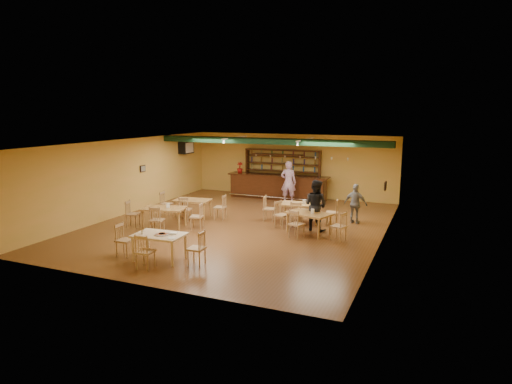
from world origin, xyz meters
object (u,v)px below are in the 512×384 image
at_px(dining_table_b, 300,213).
at_px(patron_right_a, 316,205).
at_px(bar_counter, 278,187).
at_px(near_table, 160,247).
at_px(dining_table_d, 309,223).
at_px(patron_bar, 288,182).
at_px(dining_table_c, 164,218).
at_px(dining_table_a, 193,208).

xyz_separation_m(dining_table_b, patron_right_a, (0.80, -0.80, 0.52)).
height_order(bar_counter, near_table, bar_counter).
height_order(dining_table_d, patron_bar, patron_bar).
bearing_deg(dining_table_c, dining_table_b, 17.48).
distance_m(bar_counter, dining_table_d, 6.05).
distance_m(bar_counter, patron_right_a, 5.69).
bearing_deg(dining_table_a, patron_bar, 49.47).
xyz_separation_m(bar_counter, patron_right_a, (3.11, -4.75, 0.32)).
xyz_separation_m(dining_table_b, patron_bar, (-1.51, 3.12, 0.59)).
height_order(dining_table_d, near_table, near_table).
distance_m(dining_table_d, patron_bar, 4.97).
height_order(dining_table_c, patron_bar, patron_bar).
xyz_separation_m(dining_table_a, dining_table_d, (4.83, -0.52, 0.01)).
relative_size(dining_table_d, patron_bar, 0.75).
bearing_deg(bar_counter, dining_table_d, -60.04).
distance_m(near_table, patron_bar, 8.70).
xyz_separation_m(bar_counter, patron_bar, (0.80, -0.83, 0.39)).
xyz_separation_m(bar_counter, near_table, (-0.05, -9.46, -0.19)).
height_order(dining_table_a, dining_table_c, dining_table_c).
relative_size(dining_table_d, patron_right_a, 0.81).
bearing_deg(dining_table_d, patron_right_a, 98.08).
bearing_deg(dining_table_d, near_table, -107.01).
bearing_deg(dining_table_d, dining_table_a, -167.10).
xyz_separation_m(near_table, patron_bar, (0.85, 8.63, 0.59)).
bearing_deg(dining_table_c, dining_table_a, 73.37).
xyz_separation_m(dining_table_a, near_table, (1.76, -4.74, 0.03)).
relative_size(dining_table_b, near_table, 1.05).
distance_m(dining_table_d, near_table, 5.22).
bearing_deg(dining_table_c, patron_right_a, 5.53).
bearing_deg(patron_bar, bar_counter, -53.33).
bearing_deg(patron_right_a, dining_table_a, 18.51).
xyz_separation_m(dining_table_c, near_table, (1.85, -2.93, 0.00)).
relative_size(dining_table_b, patron_bar, 0.76).
distance_m(dining_table_a, dining_table_b, 4.20).
distance_m(near_table, patron_right_a, 5.70).
relative_size(dining_table_c, patron_right_a, 0.83).
height_order(dining_table_c, dining_table_d, dining_table_c).
relative_size(dining_table_a, dining_table_d, 0.96).
distance_m(dining_table_b, dining_table_d, 1.47).
distance_m(dining_table_c, patron_right_a, 5.34).
bearing_deg(patron_right_a, bar_counter, -37.92).
relative_size(bar_counter, patron_bar, 2.53).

